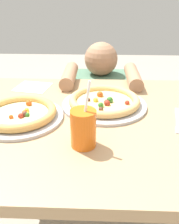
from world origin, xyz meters
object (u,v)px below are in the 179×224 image
pizza_far (104,102)px  diner_seated (100,117)px  pizza_near (20,114)px  drink_cup_colored (83,128)px  fork (178,121)px

pizza_far → diner_seated: (-0.01, 0.51, -0.35)m
diner_seated → pizza_near: bearing=-116.0°
pizza_near → drink_cup_colored: size_ratio=1.52×
pizza_far → drink_cup_colored: drink_cup_colored is taller
pizza_far → fork: size_ratio=1.76×
drink_cup_colored → diner_seated: 0.89m
drink_cup_colored → pizza_near: bearing=146.6°
fork → diner_seated: size_ratio=0.22×
pizza_near → pizza_far: 0.34m
pizza_near → fork: bearing=-0.2°
pizza_near → fork: (0.60, -0.00, -0.02)m
pizza_near → diner_seated: (0.31, 0.63, -0.35)m
drink_cup_colored → fork: (0.34, 0.16, -0.06)m
pizza_near → diner_seated: size_ratio=0.36×
diner_seated → drink_cup_colored: bearing=-94.1°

